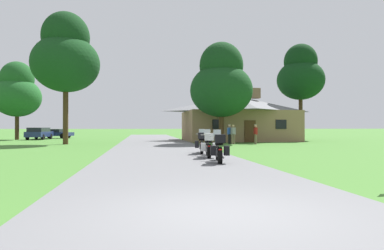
{
  "coord_description": "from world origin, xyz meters",
  "views": [
    {
      "loc": [
        -1.22,
        -5.45,
        1.47
      ],
      "look_at": [
        1.84,
        15.46,
        1.59
      ],
      "focal_mm": 31.98,
      "sensor_mm": 36.0,
      "label": 1
    }
  ],
  "objects_px": {
    "motorcycle_yellow_second_in_row": "(208,145)",
    "tree_right_of_lodge": "(301,75)",
    "parked_navy_suv_far_left": "(39,133)",
    "motorcycle_green_farthest_in_row": "(202,143)",
    "bystander_gray_shirt_beside_signpost": "(233,133)",
    "bystander_red_shirt_by_tree": "(256,133)",
    "tree_left_near": "(66,56)",
    "bystander_blue_shirt_near_lodge": "(229,133)",
    "tree_by_lodge_front": "(221,83)",
    "tree_left_far": "(17,92)",
    "parked_navy_sedan_far_left": "(56,133)",
    "motorcycle_black_nearest_to_camera": "(219,149)"
  },
  "relations": [
    {
      "from": "motorcycle_yellow_second_in_row",
      "to": "motorcycle_green_farthest_in_row",
      "type": "relative_size",
      "value": 1.0
    },
    {
      "from": "motorcycle_yellow_second_in_row",
      "to": "tree_by_lodge_front",
      "type": "height_order",
      "value": "tree_by_lodge_front"
    },
    {
      "from": "motorcycle_black_nearest_to_camera",
      "to": "tree_right_of_lodge",
      "type": "distance_m",
      "value": 28.8
    },
    {
      "from": "tree_right_of_lodge",
      "to": "parked_navy_sedan_far_left",
      "type": "distance_m",
      "value": 31.43
    },
    {
      "from": "tree_right_of_lodge",
      "to": "parked_navy_suv_far_left",
      "type": "xyz_separation_m",
      "value": [
        -29.98,
        5.48,
        -6.7
      ]
    },
    {
      "from": "bystander_red_shirt_by_tree",
      "to": "tree_right_of_lodge",
      "type": "relative_size",
      "value": 0.15
    },
    {
      "from": "bystander_gray_shirt_beside_signpost",
      "to": "tree_right_of_lodge",
      "type": "height_order",
      "value": "tree_right_of_lodge"
    },
    {
      "from": "motorcycle_black_nearest_to_camera",
      "to": "parked_navy_sedan_far_left",
      "type": "bearing_deg",
      "value": 121.6
    },
    {
      "from": "bystander_blue_shirt_near_lodge",
      "to": "tree_by_lodge_front",
      "type": "distance_m",
      "value": 4.47
    },
    {
      "from": "bystander_blue_shirt_near_lodge",
      "to": "tree_left_near",
      "type": "relative_size",
      "value": 0.15
    },
    {
      "from": "tree_by_lodge_front",
      "to": "tree_left_near",
      "type": "xyz_separation_m",
      "value": [
        -13.29,
        0.99,
        2.19
      ]
    },
    {
      "from": "motorcycle_green_farthest_in_row",
      "to": "bystander_gray_shirt_beside_signpost",
      "type": "relative_size",
      "value": 1.24
    },
    {
      "from": "tree_left_far",
      "to": "tree_left_near",
      "type": "xyz_separation_m",
      "value": [
        7.83,
        -11.61,
        1.97
      ]
    },
    {
      "from": "motorcycle_green_farthest_in_row",
      "to": "parked_navy_suv_far_left",
      "type": "distance_m",
      "value": 28.72
    },
    {
      "from": "motorcycle_yellow_second_in_row",
      "to": "tree_right_of_lodge",
      "type": "distance_m",
      "value": 26.88
    },
    {
      "from": "motorcycle_black_nearest_to_camera",
      "to": "motorcycle_yellow_second_in_row",
      "type": "relative_size",
      "value": 1.0
    },
    {
      "from": "motorcycle_yellow_second_in_row",
      "to": "tree_left_near",
      "type": "distance_m",
      "value": 18.7
    },
    {
      "from": "parked_navy_suv_far_left",
      "to": "motorcycle_green_farthest_in_row",
      "type": "bearing_deg",
      "value": -55.47
    },
    {
      "from": "bystander_red_shirt_by_tree",
      "to": "motorcycle_yellow_second_in_row",
      "type": "bearing_deg",
      "value": 147.92
    },
    {
      "from": "tree_left_near",
      "to": "tree_right_of_lodge",
      "type": "relative_size",
      "value": 1.02
    },
    {
      "from": "tree_by_lodge_front",
      "to": "motorcycle_black_nearest_to_camera",
      "type": "bearing_deg",
      "value": -103.56
    },
    {
      "from": "bystander_blue_shirt_near_lodge",
      "to": "bystander_gray_shirt_beside_signpost",
      "type": "distance_m",
      "value": 0.32
    },
    {
      "from": "bystander_gray_shirt_beside_signpost",
      "to": "parked_navy_suv_far_left",
      "type": "height_order",
      "value": "bystander_gray_shirt_beside_signpost"
    },
    {
      "from": "motorcycle_green_farthest_in_row",
      "to": "parked_navy_sedan_far_left",
      "type": "xyz_separation_m",
      "value": [
        -14.3,
        28.51,
        0.03
      ]
    },
    {
      "from": "bystander_gray_shirt_beside_signpost",
      "to": "tree_left_near",
      "type": "bearing_deg",
      "value": -32.9
    },
    {
      "from": "bystander_gray_shirt_beside_signpost",
      "to": "parked_navy_suv_far_left",
      "type": "distance_m",
      "value": 24.21
    },
    {
      "from": "motorcycle_yellow_second_in_row",
      "to": "bystander_gray_shirt_beside_signpost",
      "type": "xyz_separation_m",
      "value": [
        4.62,
        12.64,
        0.32
      ]
    },
    {
      "from": "motorcycle_yellow_second_in_row",
      "to": "parked_navy_sedan_far_left",
      "type": "xyz_separation_m",
      "value": [
        -14.2,
        30.86,
        0.03
      ]
    },
    {
      "from": "parked_navy_sedan_far_left",
      "to": "tree_left_near",
      "type": "bearing_deg",
      "value": -151.37
    },
    {
      "from": "tree_left_far",
      "to": "bystander_blue_shirt_near_lodge",
      "type": "bearing_deg",
      "value": -31.77
    },
    {
      "from": "motorcycle_yellow_second_in_row",
      "to": "tree_left_near",
      "type": "relative_size",
      "value": 0.19
    },
    {
      "from": "tree_by_lodge_front",
      "to": "tree_left_near",
      "type": "height_order",
      "value": "tree_left_near"
    },
    {
      "from": "tree_left_far",
      "to": "tree_left_near",
      "type": "bearing_deg",
      "value": -55.98
    },
    {
      "from": "motorcycle_black_nearest_to_camera",
      "to": "bystander_gray_shirt_beside_signpost",
      "type": "height_order",
      "value": "bystander_gray_shirt_beside_signpost"
    },
    {
      "from": "bystander_blue_shirt_near_lodge",
      "to": "tree_by_lodge_front",
      "type": "height_order",
      "value": "tree_by_lodge_front"
    },
    {
      "from": "tree_right_of_lodge",
      "to": "motorcycle_black_nearest_to_camera",
      "type": "bearing_deg",
      "value": -122.35
    },
    {
      "from": "motorcycle_green_farthest_in_row",
      "to": "bystander_blue_shirt_near_lodge",
      "type": "distance_m",
      "value": 11.25
    },
    {
      "from": "bystander_blue_shirt_near_lodge",
      "to": "bystander_gray_shirt_beside_signpost",
      "type": "bearing_deg",
      "value": -61.99
    },
    {
      "from": "bystander_red_shirt_by_tree",
      "to": "tree_by_lodge_front",
      "type": "distance_m",
      "value": 5.28
    },
    {
      "from": "tree_left_far",
      "to": "tree_by_lodge_front",
      "type": "height_order",
      "value": "tree_left_far"
    },
    {
      "from": "bystander_gray_shirt_beside_signpost",
      "to": "parked_navy_suv_far_left",
      "type": "bearing_deg",
      "value": -60.75
    },
    {
      "from": "bystander_red_shirt_by_tree",
      "to": "tree_left_near",
      "type": "distance_m",
      "value": 17.43
    },
    {
      "from": "motorcycle_green_farthest_in_row",
      "to": "tree_left_far",
      "type": "bearing_deg",
      "value": 135.93
    },
    {
      "from": "bystander_blue_shirt_near_lodge",
      "to": "tree_by_lodge_front",
      "type": "relative_size",
      "value": 0.19
    },
    {
      "from": "bystander_blue_shirt_near_lodge",
      "to": "tree_by_lodge_front",
      "type": "xyz_separation_m",
      "value": [
        -0.53,
        0.81,
        4.37
      ]
    },
    {
      "from": "parked_navy_suv_far_left",
      "to": "tree_left_near",
      "type": "bearing_deg",
      "value": -62.76
    },
    {
      "from": "motorcycle_green_farthest_in_row",
      "to": "bystander_red_shirt_by_tree",
      "type": "distance_m",
      "value": 11.89
    },
    {
      "from": "bystander_gray_shirt_beside_signpost",
      "to": "tree_left_far",
      "type": "relative_size",
      "value": 0.18
    },
    {
      "from": "bystander_red_shirt_by_tree",
      "to": "tree_left_near",
      "type": "bearing_deg",
      "value": 77.84
    },
    {
      "from": "tree_by_lodge_front",
      "to": "tree_right_of_lodge",
      "type": "distance_m",
      "value": 13.7
    }
  ]
}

